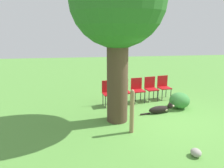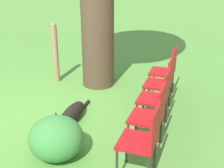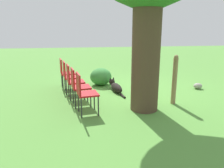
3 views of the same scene
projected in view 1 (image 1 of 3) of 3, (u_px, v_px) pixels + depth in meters
The scene contains 11 objects.
ground_plane at pixel (163, 120), 6.75m from camera, with size 30.00×30.00×0.00m, color #56933D.
oak_tree at pixel (118, 3), 5.85m from camera, with size 2.65×2.65×4.84m.
dog at pixel (161, 109), 7.25m from camera, with size 0.35×1.22×0.36m.
fence_post at pixel (132, 111), 5.79m from camera, with size 0.12×0.12×1.21m.
red_chair_0 at pixel (164, 86), 8.65m from camera, with size 0.48×0.50×0.91m.
red_chair_1 at pixel (151, 87), 8.45m from camera, with size 0.48×0.50×0.91m.
red_chair_2 at pixel (137, 88), 8.25m from camera, with size 0.48×0.50×0.91m.
red_chair_3 at pixel (123, 90), 8.06m from camera, with size 0.48×0.50×0.91m.
red_chair_4 at pixel (109, 91), 7.86m from camera, with size 0.48×0.50×0.91m.
garden_rock at pixel (196, 153), 4.81m from camera, with size 0.26×0.23×0.18m.
low_shrub at pixel (179, 100), 7.66m from camera, with size 0.70×0.70×0.56m.
Camera 1 is at (-5.98, 2.41, 2.76)m, focal length 35.00 mm.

